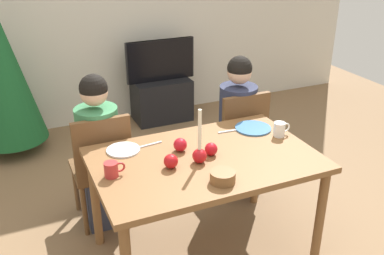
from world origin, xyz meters
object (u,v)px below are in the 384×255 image
tv_stand (162,100)px  mug_left (112,169)px  person_left_child (100,154)px  mug_right (280,129)px  person_right_child (237,128)px  apple_by_left_plate (180,145)px  tv (160,60)px  plate_right (253,128)px  chair_right (239,136)px  dining_table (205,169)px  chair_left (102,163)px  plate_left (123,150)px  christmas_tree (2,71)px  candle_centerpiece (200,152)px  bowl_walnuts (223,177)px  apple_near_candle (171,161)px  apple_by_right_mug (211,149)px

tv_stand → mug_left: 2.62m
person_left_child → tv_stand: bearing=57.1°
mug_left → mug_right: bearing=3.1°
person_right_child → apple_by_left_plate: bearing=-144.6°
tv → mug_right: bearing=-88.5°
plate_right → person_left_child: bearing=158.8°
chair_right → tv_stand: size_ratio=1.41×
dining_table → apple_by_left_plate: 0.22m
chair_left → apple_by_left_plate: chair_left is taller
chair_left → plate_left: bearing=-74.6°
tv → christmas_tree: 1.64m
plate_left → chair_right: bearing=17.0°
person_right_child → candle_centerpiece: 0.98m
chair_right → bowl_walnuts: 1.14m
christmas_tree → plate_left: bearing=-70.8°
plate_left → apple_by_left_plate: size_ratio=2.46×
person_left_child → bowl_walnuts: bearing=-62.2°
chair_left → tv: tv is taller
person_right_child → christmas_tree: christmas_tree is taller
dining_table → candle_centerpiece: (-0.06, -0.05, 0.15)m
plate_left → apple_by_left_plate: bearing=-24.0°
chair_left → mug_right: chair_left is taller
plate_left → tv: bearing=63.8°
bowl_walnuts → apple_near_candle: (-0.21, 0.27, 0.01)m
apple_near_candle → tv_stand: bearing=71.4°
mug_right → bowl_walnuts: mug_right is taller
chair_right → apple_by_right_mug: 0.86m
tv → plate_left: 2.24m
dining_table → mug_left: 0.60m
chair_right → mug_left: bearing=-153.1°
person_left_child → plate_right: bearing=-21.2°
tv → person_right_child: bearing=-88.2°
apple_by_left_plate → chair_left: bearing=132.2°
christmas_tree → plate_right: (1.58, -1.90, -0.08)m
chair_right → plate_left: bearing=-163.0°
apple_by_left_plate → apple_by_right_mug: size_ratio=1.06×
chair_left → apple_by_left_plate: bearing=-47.8°
tv_stand → apple_near_candle: (-0.79, -2.34, 0.55)m
person_right_child → tv: bearing=91.8°
candle_centerpiece → apple_near_candle: bearing=176.9°
dining_table → candle_centerpiece: size_ratio=4.01×
tv_stand → bowl_walnuts: 2.72m
mug_right → apple_by_left_plate: 0.71m
candle_centerpiece → apple_by_left_plate: size_ratio=3.98×
plate_right → apple_near_candle: (-0.74, -0.28, 0.04)m
person_left_child → apple_by_right_mug: (0.58, -0.63, 0.22)m
mug_left → mug_right: mug_right is taller
person_left_child → mug_left: (-0.06, -0.63, 0.23)m
tv → bowl_walnuts: (-0.58, -2.61, 0.07)m
candle_centerpiece → apple_by_right_mug: bearing=28.2°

